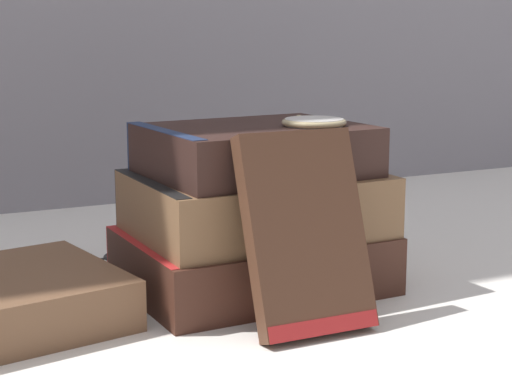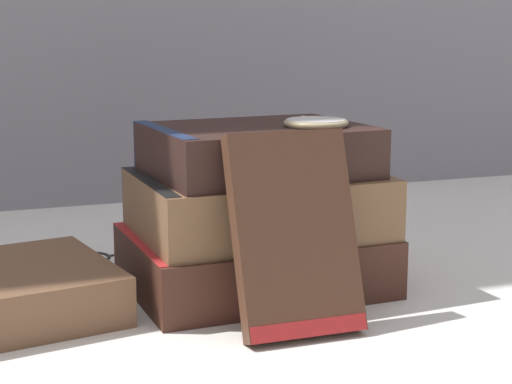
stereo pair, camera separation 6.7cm
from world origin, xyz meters
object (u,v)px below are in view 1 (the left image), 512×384
Objects in this scene: book_flat_bottom at (246,261)px; book_flat_top at (250,150)px; book_flat_middle at (248,203)px; pocket_watch at (314,122)px; book_leaning_front at (306,240)px; reading_glasses at (101,258)px.

book_flat_bottom is 1.17× the size of book_flat_top.
book_flat_middle is 1.11× the size of book_flat_top.
book_leaning_front is at bearing -121.94° from pocket_watch.
book_flat_top is at bearing 156.39° from pocket_watch.
book_flat_bottom is 0.17m from reading_glasses.
book_flat_middle is 0.18m from reading_glasses.
book_flat_top is (0.00, -0.00, 0.09)m from book_flat_bottom.
book_flat_middle is at bearing 82.87° from book_flat_top.
book_flat_bottom is 0.13m from pocket_watch.
book_leaning_front reaches higher than book_flat_middle.
book_leaning_front is at bearing -93.12° from book_flat_bottom.
pocket_watch reaches higher than reading_glasses.
pocket_watch is at bearing -52.07° from reading_glasses.
book_flat_middle is at bearing -59.04° from reading_glasses.
book_flat_middle is 2.24× the size of reading_glasses.
reading_glasses is (-0.09, 0.25, -0.07)m from book_leaning_front.
reading_glasses is (-0.09, 0.14, -0.02)m from book_flat_bottom.
book_leaning_front is (-0.01, -0.11, -0.01)m from book_flat_middle.
reading_glasses is at bearing 119.09° from book_flat_top.
pocket_watch is at bearing -25.75° from book_flat_bottom.
pocket_watch is 0.26m from reading_glasses.
book_flat_bottom is at bearing 156.34° from pocket_watch.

